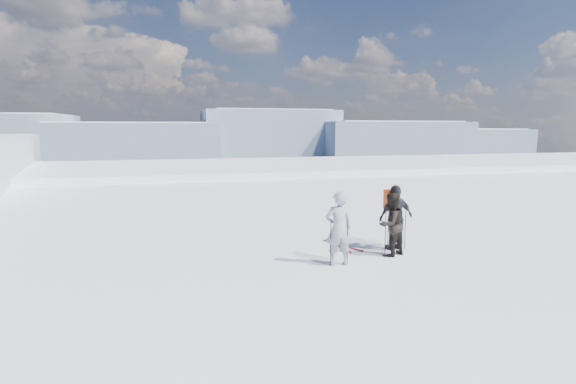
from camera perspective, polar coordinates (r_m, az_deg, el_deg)
The scene contains 8 objects.
lake_basin at distance 40.60m, azimuth -6.97°, elevation -6.39°, with size 820.00×820.00×71.62m.
far_mountain_range at distance 465.18m, azimuth -10.58°, elevation 6.66°, with size 770.00×110.00×53.00m.
skier_grey at distance 11.99m, azimuth 6.44°, elevation -4.63°, with size 0.73×0.48×1.99m, color #9497A2.
skier_dark at distance 13.16m, azimuth 12.91°, elevation -4.04°, with size 0.88×0.69×1.82m, color black.
skier_pack at distance 13.83m, azimuth 13.53°, elevation -3.16°, with size 1.15×0.48×1.96m, color black.
backpack at distance 13.84m, azimuth 13.08°, elevation 2.19°, with size 0.42×0.24×0.58m, color #BD4011.
ski_poles at distance 12.98m, azimuth 11.27°, elevation -5.34°, with size 2.78×1.05×1.35m.
skis_loose at distance 14.12m, azimuth 6.64°, elevation -6.78°, with size 0.76×1.70×0.03m.
Camera 1 is at (-5.23, -8.96, 3.64)m, focal length 28.00 mm.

